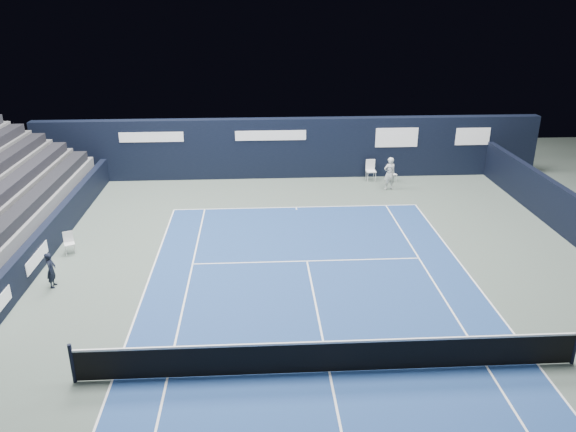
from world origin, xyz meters
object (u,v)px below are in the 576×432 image
line_judge_chair (69,241)px  tennis_net (330,356)px  folding_chair_back_b (392,172)px  tennis_player (389,173)px  folding_chair_back_a (371,166)px

line_judge_chair → tennis_net: size_ratio=0.06×
folding_chair_back_b → line_judge_chair: folding_chair_back_b is taller
line_judge_chair → tennis_net: bearing=-62.6°
tennis_player → line_judge_chair: bearing=-154.3°
folding_chair_back_a → folding_chair_back_b: folding_chair_back_a is taller
line_judge_chair → tennis_player: (13.52, 6.49, 0.35)m
folding_chair_back_a → tennis_player: 1.68m
line_judge_chair → tennis_net: 11.65m
folding_chair_back_b → tennis_player: bearing=-130.1°
folding_chair_back_a → folding_chair_back_b: 1.12m
folding_chair_back_a → line_judge_chair: size_ratio=1.30×
folding_chair_back_a → tennis_net: tennis_net is taller
tennis_net → tennis_player: bearing=71.5°
folding_chair_back_b → folding_chair_back_a: bearing=140.6°
tennis_net → tennis_player: (4.74, 14.16, 0.31)m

